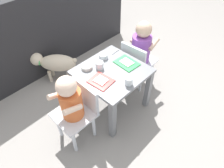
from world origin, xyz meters
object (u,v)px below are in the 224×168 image
(water_cup_left, at_px, (129,81))
(water_cup_right, at_px, (100,65))
(dining_table, at_px, (112,78))
(veggie_bowl_near, at_px, (103,56))
(spoon_by_left_tray, at_px, (116,51))
(food_tray_left, at_px, (101,81))
(food_tray_right, at_px, (127,63))
(seated_child_right, at_px, (141,48))
(seated_child_left, at_px, (72,102))
(dog, at_px, (55,63))
(cereal_bowl_right_side, at_px, (87,67))

(water_cup_left, height_order, water_cup_right, water_cup_left)
(dining_table, xyz_separation_m, water_cup_left, (-0.03, -0.20, 0.11))
(veggie_bowl_near, relative_size, spoon_by_left_tray, 0.77)
(dining_table, relative_size, food_tray_left, 2.83)
(food_tray_left, xyz_separation_m, food_tray_right, (0.30, 0.00, -0.00))
(food_tray_left, relative_size, veggie_bowl_near, 2.40)
(food_tray_left, bearing_deg, seated_child_right, 6.12)
(seated_child_right, height_order, food_tray_right, seated_child_right)
(seated_child_right, height_order, spoon_by_left_tray, seated_child_right)
(seated_child_left, height_order, veggie_bowl_near, seated_child_left)
(seated_child_right, bearing_deg, spoon_by_left_tray, 150.02)
(dining_table, height_order, food_tray_left, food_tray_left)
(dining_table, bearing_deg, food_tray_left, -169.95)
(dog, xyz_separation_m, food_tray_right, (0.28, -0.72, 0.24))
(food_tray_left, bearing_deg, cereal_bowl_right_side, 81.43)
(water_cup_left, xyz_separation_m, veggie_bowl_near, (0.10, 0.37, -0.01))
(seated_child_left, relative_size, food_tray_left, 3.60)
(water_cup_left, xyz_separation_m, cereal_bowl_right_side, (-0.10, 0.37, -0.01))
(dining_table, xyz_separation_m, veggie_bowl_near, (0.07, 0.17, 0.11))
(seated_child_left, distance_m, cereal_bowl_right_side, 0.35)
(dog, height_order, food_tray_left, food_tray_left)
(dining_table, distance_m, spoon_by_left_tray, 0.28)
(dining_table, bearing_deg, spoon_by_left_tray, 35.14)
(seated_child_right, xyz_separation_m, dog, (-0.56, 0.66, -0.22))
(water_cup_left, bearing_deg, dining_table, 82.45)
(food_tray_right, bearing_deg, dining_table, 169.95)
(dog, relative_size, spoon_by_left_tray, 4.11)
(dog, bearing_deg, food_tray_right, -68.53)
(food_tray_right, height_order, cereal_bowl_right_side, cereal_bowl_right_side)
(food_tray_left, distance_m, water_cup_left, 0.21)
(dining_table, distance_m, cereal_bowl_right_side, 0.23)
(cereal_bowl_right_side, xyz_separation_m, veggie_bowl_near, (0.19, 0.00, 0.01))
(water_cup_left, xyz_separation_m, spoon_by_left_tray, (0.24, 0.35, -0.03))
(seated_child_left, xyz_separation_m, spoon_by_left_tray, (0.64, 0.17, 0.03))
(food_tray_right, distance_m, cereal_bowl_right_side, 0.34)
(food_tray_left, bearing_deg, water_cup_left, -53.80)
(dog, bearing_deg, seated_child_right, -49.87)
(veggie_bowl_near, distance_m, spoon_by_left_tray, 0.15)
(dining_table, height_order, seated_child_right, seated_child_right)
(spoon_by_left_tray, bearing_deg, cereal_bowl_right_side, 177.19)
(cereal_bowl_right_side, relative_size, spoon_by_left_tray, 0.93)
(seated_child_right, distance_m, food_tray_left, 0.58)
(seated_child_right, height_order, cereal_bowl_right_side, seated_child_right)
(seated_child_left, height_order, food_tray_left, seated_child_left)
(dining_table, relative_size, seated_child_left, 0.79)
(dining_table, relative_size, food_tray_right, 2.65)
(food_tray_left, xyz_separation_m, water_cup_left, (0.13, -0.17, 0.02))
(seated_child_left, xyz_separation_m, seated_child_right, (0.85, 0.05, 0.01))
(seated_child_right, relative_size, dog, 1.69)
(water_cup_left, distance_m, water_cup_right, 0.29)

